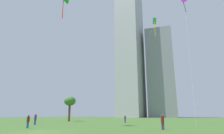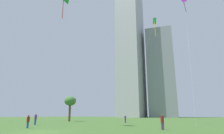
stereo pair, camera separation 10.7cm
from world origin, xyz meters
TOP-DOWN VIEW (x-y plane):
  - ground at (0.00, 0.00)m, footprint 280.00×280.00m
  - person_standing_0 at (8.99, 8.75)m, footprint 0.37×0.37m
  - person_standing_1 at (-5.83, 2.25)m, footprint 0.35×0.35m
  - person_standing_3 at (-12.16, 7.71)m, footprint 0.40×0.40m
  - person_standing_4 at (-3.57, 22.74)m, footprint 0.36×0.36m
  - kite_flying_1 at (9.41, 27.55)m, footprint 2.34×11.50m
  - kite_flying_2 at (4.37, 21.43)m, footprint 7.58×1.70m
  - park_tree_0 at (-20.18, 23.12)m, footprint 3.00×3.00m
  - distant_highrise_0 at (-42.60, 101.01)m, footprint 18.52×21.49m
  - distant_highrise_1 at (-26.32, 116.93)m, footprint 23.85×27.72m

SIDE VIEW (x-z plane):
  - ground at x=0.00m, z-range 0.00..0.00m
  - person_standing_1 at x=-5.83m, z-range 0.12..1.71m
  - person_standing_4 at x=-3.57m, z-range 0.13..1.75m
  - person_standing_0 at x=8.99m, z-range 0.13..1.78m
  - person_standing_3 at x=-12.16m, z-range 0.14..1.94m
  - park_tree_0 at x=-20.18m, z-range 1.79..8.14m
  - kite_flying_2 at x=4.37m, z-range 9.47..30.34m
  - kite_flying_1 at x=9.41m, z-range 12.81..39.90m
  - distant_highrise_1 at x=-26.32m, z-range 0.00..61.45m
  - distant_highrise_0 at x=-42.60m, z-range 0.00..99.49m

